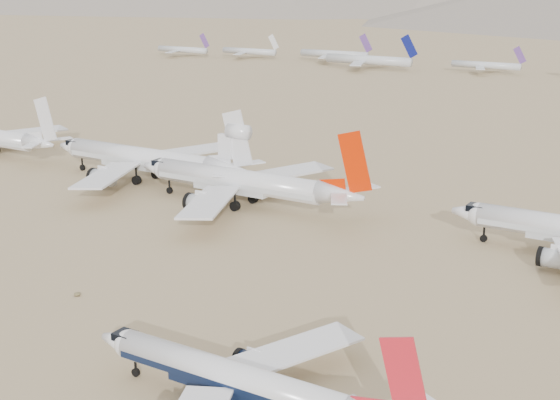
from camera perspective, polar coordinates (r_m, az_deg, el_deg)
name	(u,v)px	position (r m, az deg, el deg)	size (l,w,h in m)	color
ground	(176,393)	(91.79, -7.60, -13.84)	(7000.00, 7000.00, 0.00)	#8C7151
main_airliner	(244,382)	(85.60, -2.67, -13.13)	(39.10, 38.19, 13.80)	white
row2_orange_tail	(247,183)	(159.11, -2.45, 1.26)	(52.02, 50.89, 18.55)	white
row2_white_trijet	(150,159)	(181.40, -9.48, 2.99)	(53.90, 52.67, 19.10)	white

